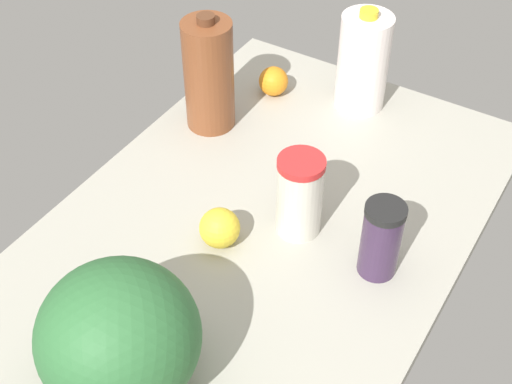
{
  "coord_description": "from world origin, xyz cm",
  "views": [
    {
      "loc": [
        -82.41,
        -50.69,
        104.25
      ],
      "look_at": [
        0.0,
        0.0,
        13.0
      ],
      "focal_mm": 50.0,
      "sensor_mm": 36.0,
      "label": 1
    }
  ],
  "objects_px": {
    "lemon_far_back": "(220,228)",
    "orange_near_front": "(273,81)",
    "shaker_bottle": "(381,239)",
    "chocolate_milk_jug": "(209,75)",
    "watermelon": "(119,337)",
    "milk_jug": "(363,62)",
    "tumbler_cup": "(300,195)"
  },
  "relations": [
    {
      "from": "milk_jug",
      "to": "lemon_far_back",
      "type": "xyz_separation_m",
      "value": [
        -0.55,
        0.03,
        -0.08
      ]
    },
    {
      "from": "watermelon",
      "to": "lemon_far_back",
      "type": "height_order",
      "value": "watermelon"
    },
    {
      "from": "shaker_bottle",
      "to": "lemon_far_back",
      "type": "distance_m",
      "value": 0.3
    },
    {
      "from": "chocolate_milk_jug",
      "to": "lemon_far_back",
      "type": "xyz_separation_m",
      "value": [
        -0.3,
        -0.23,
        -0.09
      ]
    },
    {
      "from": "shaker_bottle",
      "to": "watermelon",
      "type": "distance_m",
      "value": 0.49
    },
    {
      "from": "orange_near_front",
      "to": "tumbler_cup",
      "type": "bearing_deg",
      "value": -143.3
    },
    {
      "from": "chocolate_milk_jug",
      "to": "lemon_far_back",
      "type": "distance_m",
      "value": 0.39
    },
    {
      "from": "shaker_bottle",
      "to": "watermelon",
      "type": "height_order",
      "value": "watermelon"
    },
    {
      "from": "shaker_bottle",
      "to": "orange_near_front",
      "type": "relative_size",
      "value": 2.25
    },
    {
      "from": "orange_near_front",
      "to": "lemon_far_back",
      "type": "bearing_deg",
      "value": -161.11
    },
    {
      "from": "milk_jug",
      "to": "watermelon",
      "type": "distance_m",
      "value": 0.88
    },
    {
      "from": "chocolate_milk_jug",
      "to": "lemon_far_back",
      "type": "relative_size",
      "value": 3.51
    },
    {
      "from": "watermelon",
      "to": "lemon_far_back",
      "type": "distance_m",
      "value": 0.34
    },
    {
      "from": "lemon_far_back",
      "to": "milk_jug",
      "type": "bearing_deg",
      "value": -3.29
    },
    {
      "from": "shaker_bottle",
      "to": "orange_near_front",
      "type": "height_order",
      "value": "shaker_bottle"
    },
    {
      "from": "lemon_far_back",
      "to": "orange_near_front",
      "type": "distance_m",
      "value": 0.5
    },
    {
      "from": "chocolate_milk_jug",
      "to": "watermelon",
      "type": "relative_size",
      "value": 1.09
    },
    {
      "from": "tumbler_cup",
      "to": "orange_near_front",
      "type": "distance_m",
      "value": 0.46
    },
    {
      "from": "tumbler_cup",
      "to": "watermelon",
      "type": "distance_m",
      "value": 0.45
    },
    {
      "from": "shaker_bottle",
      "to": "orange_near_front",
      "type": "distance_m",
      "value": 0.59
    },
    {
      "from": "tumbler_cup",
      "to": "lemon_far_back",
      "type": "bearing_deg",
      "value": 136.03
    },
    {
      "from": "shaker_bottle",
      "to": "milk_jug",
      "type": "distance_m",
      "value": 0.52
    },
    {
      "from": "chocolate_milk_jug",
      "to": "shaker_bottle",
      "type": "distance_m",
      "value": 0.55
    },
    {
      "from": "watermelon",
      "to": "lemon_far_back",
      "type": "relative_size",
      "value": 3.21
    },
    {
      "from": "chocolate_milk_jug",
      "to": "watermelon",
      "type": "bearing_deg",
      "value": -157.07
    },
    {
      "from": "lemon_far_back",
      "to": "orange_near_front",
      "type": "bearing_deg",
      "value": 18.89
    },
    {
      "from": "watermelon",
      "to": "chocolate_milk_jug",
      "type": "bearing_deg",
      "value": 22.93
    },
    {
      "from": "milk_jug",
      "to": "lemon_far_back",
      "type": "height_order",
      "value": "milk_jug"
    },
    {
      "from": "shaker_bottle",
      "to": "watermelon",
      "type": "bearing_deg",
      "value": 150.23
    },
    {
      "from": "chocolate_milk_jug",
      "to": "watermelon",
      "type": "height_order",
      "value": "chocolate_milk_jug"
    },
    {
      "from": "shaker_bottle",
      "to": "orange_near_front",
      "type": "bearing_deg",
      "value": 49.6
    },
    {
      "from": "orange_near_front",
      "to": "milk_jug",
      "type": "bearing_deg",
      "value": -70.23
    }
  ]
}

